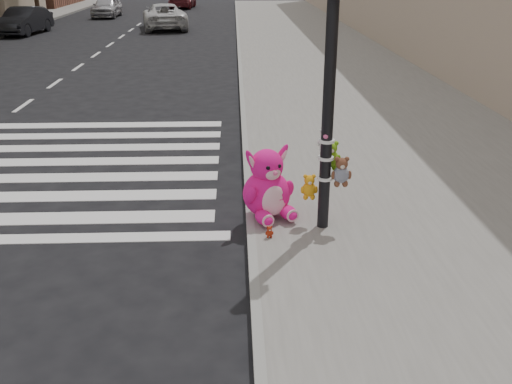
{
  "coord_description": "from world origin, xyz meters",
  "views": [
    {
      "loc": [
        1.34,
        -5.69,
        3.77
      ],
      "look_at": [
        1.62,
        1.66,
        0.75
      ],
      "focal_mm": 40.0,
      "sensor_mm": 36.0,
      "label": 1
    }
  ],
  "objects_px": {
    "signal_pole": "(329,120)",
    "car_white_near": "(164,16)",
    "car_dark_far": "(24,21)",
    "pink_bunny": "(268,188)",
    "red_teddy": "(269,232)"
  },
  "relations": [
    {
      "from": "red_teddy",
      "to": "car_dark_far",
      "type": "distance_m",
      "value": 27.35
    },
    {
      "from": "red_teddy",
      "to": "signal_pole",
      "type": "bearing_deg",
      "value": 15.82
    },
    {
      "from": "pink_bunny",
      "to": "car_dark_far",
      "type": "xyz_separation_m",
      "value": [
        -11.61,
        24.05,
        0.1
      ]
    },
    {
      "from": "signal_pole",
      "to": "pink_bunny",
      "type": "height_order",
      "value": "signal_pole"
    },
    {
      "from": "car_white_near",
      "to": "signal_pole",
      "type": "bearing_deg",
      "value": 91.95
    },
    {
      "from": "signal_pole",
      "to": "red_teddy",
      "type": "distance_m",
      "value": 1.75
    },
    {
      "from": "pink_bunny",
      "to": "red_teddy",
      "type": "bearing_deg",
      "value": -115.25
    },
    {
      "from": "car_dark_far",
      "to": "car_white_near",
      "type": "height_order",
      "value": "car_white_near"
    },
    {
      "from": "pink_bunny",
      "to": "car_white_near",
      "type": "bearing_deg",
      "value": 75.48
    },
    {
      "from": "signal_pole",
      "to": "car_white_near",
      "type": "distance_m",
      "value": 27.1
    },
    {
      "from": "car_dark_far",
      "to": "signal_pole",
      "type": "bearing_deg",
      "value": -56.56
    },
    {
      "from": "car_dark_far",
      "to": "red_teddy",
      "type": "bearing_deg",
      "value": -58.44
    },
    {
      "from": "red_teddy",
      "to": "car_white_near",
      "type": "distance_m",
      "value": 27.29
    },
    {
      "from": "signal_pole",
      "to": "car_white_near",
      "type": "bearing_deg",
      "value": 101.16
    },
    {
      "from": "signal_pole",
      "to": "car_dark_far",
      "type": "height_order",
      "value": "signal_pole"
    }
  ]
}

